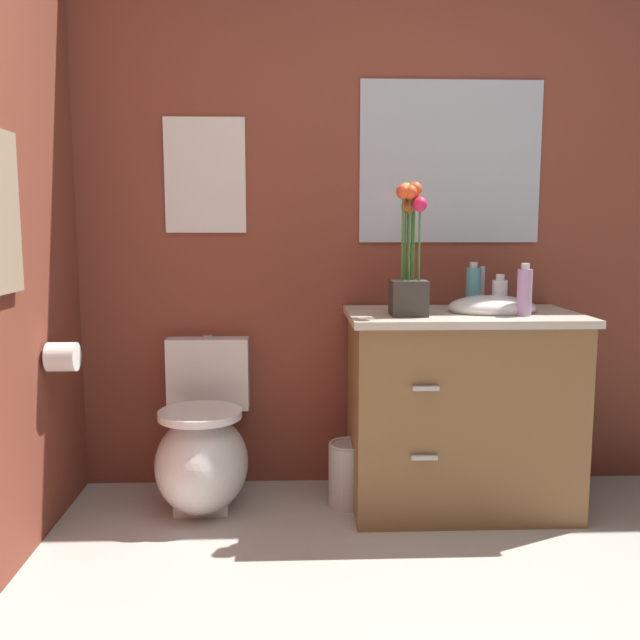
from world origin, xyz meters
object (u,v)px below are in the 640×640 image
Objects in this scene: soap_bottle at (500,294)px; lotion_bottle at (524,292)px; trash_bin at (350,473)px; toilet_paper_roll at (62,357)px; flower_vase at (409,266)px; hand_wash_bottle at (473,288)px; vanity_cabinet at (461,407)px; toilet at (203,450)px; wall_mirror at (450,162)px; wall_poster at (205,175)px.

soap_bottle is 0.73× the size of lotion_bottle.
toilet_paper_roll reaches higher than trash_bin.
flower_vase reaches higher than toilet_paper_roll.
hand_wash_bottle is (-0.10, 0.03, 0.02)m from soap_bottle.
vanity_cabinet is at bearing -123.51° from hand_wash_bottle.
toilet is 3.44× the size of hand_wash_bottle.
soap_bottle is 0.19m from lotion_bottle.
hand_wash_bottle is (0.06, 0.09, 0.49)m from vanity_cabinet.
soap_bottle is 0.19× the size of wall_mirror.
hand_wash_bottle is (1.14, 0.07, 0.67)m from toilet.
toilet_paper_roll is at bearing -170.60° from trash_bin.
toilet is at bearing -90.00° from wall_poster.
toilet_paper_roll is (-1.78, -0.06, -0.24)m from lotion_bottle.
vanity_cabinet is 0.54m from trash_bin.
vanity_cabinet is 1.07m from wall_mirror.
toilet_paper_roll reaches higher than toilet.
wall_mirror is (-0.21, 0.41, 0.53)m from lotion_bottle.
soap_bottle is (1.24, 0.04, 0.65)m from toilet.
lotion_bottle is at bearing -17.51° from wall_poster.
lotion_bottle is (0.21, -0.11, 0.49)m from vanity_cabinet.
flower_vase is 0.62m from wall_mirror.
flower_vase is (-0.24, -0.09, 0.59)m from vanity_cabinet.
wall_mirror reaches higher than wall_poster.
wall_mirror is (0.24, 0.38, 0.43)m from flower_vase.
toilet_paper_roll is at bearing -136.87° from wall_poster.
toilet is 0.86× the size of wall_mirror.
wall_poster is at bearing 90.00° from toilet.
lotion_bottle is 0.70m from wall_mirror.
trash_bin is 2.47× the size of toilet_paper_roll.
flower_vase is at bearing -160.04° from vanity_cabinet.
wall_mirror is 1.81m from toilet_paper_roll.
vanity_cabinet is 6.61× the size of soap_bottle.
vanity_cabinet is 0.55m from lotion_bottle.
wall_mirror is at bearing 0.00° from wall_poster.
toilet_paper_roll is at bearing -178.15° from lotion_bottle.
lotion_bottle is at bearing -3.07° from flower_vase.
vanity_cabinet is at bearing -89.45° from wall_mirror.
soap_bottle is at bearing 103.88° from lotion_bottle.
wall_poster reaches higher than trash_bin.
wall_poster reaches higher than flower_vase.
soap_bottle is 0.63m from wall_mirror.
wall_poster reaches higher than toilet_paper_roll.
toilet_paper_roll is at bearing -172.27° from soap_bottle.
trash_bin is 1.42m from wall_mirror.
vanity_cabinet is 0.50m from hand_wash_bottle.
trash_bin is 1.25m from toilet_paper_roll.
hand_wash_bottle is at bearing 56.49° from vanity_cabinet.
flower_vase reaches higher than lotion_bottle.
hand_wash_bottle reaches higher than vanity_cabinet.
wall_mirror is at bearing 57.92° from flower_vase.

